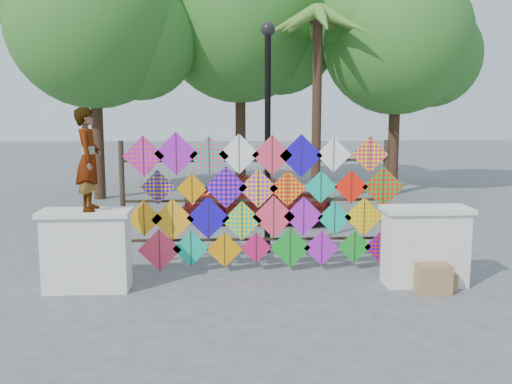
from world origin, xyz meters
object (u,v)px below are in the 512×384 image
kite_rack (259,202)px  lamppost (268,116)px  sedan (259,197)px  vendor_woman (88,159)px

kite_rack → lamppost: lamppost is taller
kite_rack → sedan: size_ratio=1.33×
lamppost → kite_rack: bearing=-100.5°
sedan → lamppost: (-0.01, -3.07, 2.06)m
vendor_woman → sedan: (2.93, 5.27, -1.44)m
sedan → vendor_woman: bearing=160.5°
vendor_woman → lamppost: (2.91, 2.20, 0.62)m
kite_rack → sedan: kite_rack is taller
vendor_woman → lamppost: bearing=-56.1°
kite_rack → lamppost: (0.24, 1.27, 1.46)m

